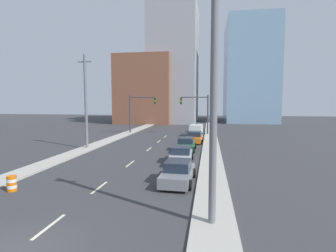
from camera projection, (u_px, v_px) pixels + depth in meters
name	position (u px, v px, depth m)	size (l,w,h in m)	color
ground_plane	(16.00, 252.00, 9.52)	(200.00, 200.00, 0.00)	#38383A
sidewalk_left	(141.00, 128.00, 54.54)	(2.00, 89.31, 0.15)	#ADA89E
sidewalk_right	(210.00, 129.00, 52.32)	(2.00, 89.31, 0.15)	#ADA89E
lane_stripe_at_2m	(49.00, 226.00, 11.48)	(0.16, 2.40, 0.01)	beige
lane_stripe_at_7m	(99.00, 187.00, 16.70)	(0.16, 2.40, 0.01)	beige
lane_stripe_at_14m	(130.00, 164.00, 23.17)	(0.16, 2.40, 0.01)	beige
lane_stripe_at_21m	(149.00, 149.00, 30.49)	(0.16, 2.40, 0.01)	beige
lane_stripe_at_27m	(159.00, 141.00, 36.41)	(0.16, 2.40, 0.01)	beige
lane_stripe_at_33m	(165.00, 136.00, 41.58)	(0.16, 2.40, 0.01)	beige
building_brick_left	(147.00, 90.00, 69.98)	(14.00, 16.00, 17.15)	brown
building_office_center	(175.00, 64.00, 72.17)	(12.00, 20.00, 31.95)	#99999E
building_glass_right	(249.00, 73.00, 73.14)	(13.00, 20.00, 27.40)	#7A9EB7
traffic_signal_left	(137.00, 109.00, 45.37)	(4.77, 0.35, 6.66)	#38383D
traffic_signal_right	(200.00, 109.00, 43.69)	(4.77, 0.35, 6.66)	#38383D
utility_pole_right_near	(214.00, 99.00, 11.05)	(1.60, 0.32, 10.83)	slate
utility_pole_left_mid	(86.00, 101.00, 30.18)	(1.60, 0.32, 10.82)	slate
traffic_barrel	(12.00, 183.00, 16.00)	(0.56, 0.56, 0.95)	orange
sedan_gray	(178.00, 173.00, 17.70)	(2.26, 4.61, 1.50)	slate
sedan_silver	(181.00, 155.00, 23.49)	(2.22, 4.63, 1.48)	#B2B2BC
sedan_green	(186.00, 145.00, 29.41)	(2.18, 4.46, 1.48)	#1E6033
sedan_orange	(195.00, 138.00, 35.19)	(2.31, 4.39, 1.51)	orange
box_truck_teal	(196.00, 131.00, 41.55)	(2.61, 6.11, 1.88)	#196B75
sedan_navy	(198.00, 128.00, 47.46)	(2.07, 4.28, 1.51)	#141E47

